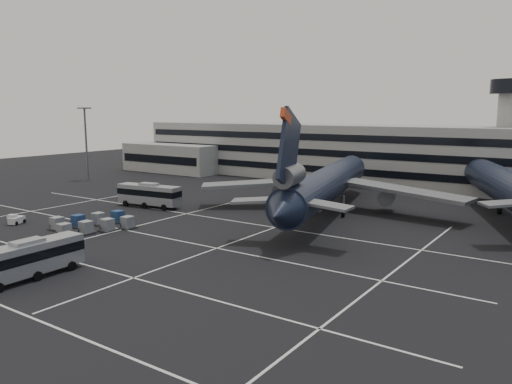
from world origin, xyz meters
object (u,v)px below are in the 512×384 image
bus_near (29,258)px  bus_far (149,194)px  trijet_main (327,184)px  tug_a (15,219)px  uld_cluster (92,223)px

bus_near → bus_far: bearing=117.5°
trijet_main → tug_a: bearing=-152.2°
tug_a → bus_far: bearing=93.8°
uld_cluster → tug_a: bearing=-163.7°
trijet_main → bus_far: size_ratio=4.43×
trijet_main → bus_far: trijet_main is taller
trijet_main → bus_near: trijet_main is taller
bus_near → uld_cluster: (-13.12, 18.04, -1.39)m
trijet_main → bus_near: bearing=-116.7°
bus_near → bus_far: size_ratio=0.93×
trijet_main → uld_cluster: trijet_main is taller
bus_near → uld_cluster: bearing=125.2°
bus_far → tug_a: bearing=151.7°
trijet_main → tug_a: 50.77m
trijet_main → uld_cluster: bearing=-142.8°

